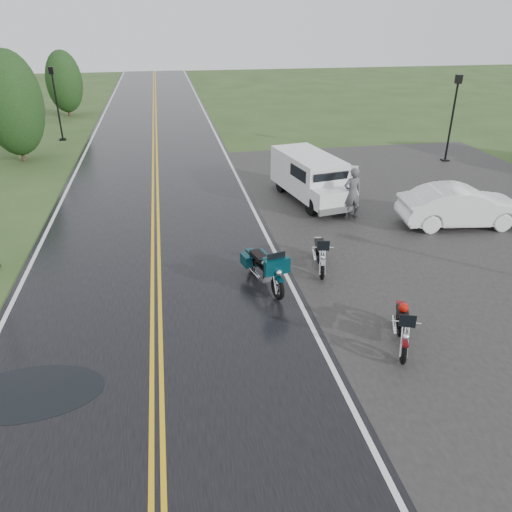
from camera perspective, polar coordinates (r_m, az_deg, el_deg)
The scene contains 13 objects.
ground at distance 12.36m, azimuth -11.31°, elevation -9.26°, with size 120.00×120.00×0.00m, color #2D471E.
road at distance 21.33m, azimuth -11.43°, elevation 6.39°, with size 8.00×100.00×0.04m, color black.
parking_pad at distance 19.68m, azimuth 22.51°, elevation 3.13°, with size 14.00×24.00×0.03m, color black.
motorcycle_red at distance 11.49m, azimuth 16.64°, elevation -9.48°, with size 0.71×1.96×1.16m, color #5E0A10, non-canonical shape.
motorcycle_teal at distance 13.27m, azimuth 2.51°, elevation -2.64°, with size 0.82×2.27×1.34m, color #042E35, non-canonical shape.
motorcycle_silver at distance 14.41m, azimuth 7.62°, elevation -0.80°, with size 0.72×1.97×1.16m, color #A1A3A9, non-canonical shape.
van_white at distance 19.03m, azimuth 6.48°, elevation 7.28°, with size 1.80×4.81×1.89m, color white, non-canonical shape.
person_at_van at distance 19.00m, azimuth 10.92°, elevation 6.99°, with size 0.70×0.46×1.93m, color #4C4C51.
sedan_white at distance 19.50m, azimuth 22.42°, elevation 5.20°, with size 1.54×4.41×1.45m, color white.
lamp_post_far_left at distance 32.91m, azimuth -21.80°, elevation 15.82°, with size 0.36×0.36×4.25m, color black, non-canonical shape.
lamp_post_far_right at distance 27.89m, azimuth 21.48°, elevation 14.36°, with size 0.37×0.37×4.34m, color black, non-canonical shape.
tree_left_mid at distance 28.79m, azimuth -25.88°, elevation 14.29°, with size 3.01×3.01×4.70m, color #1E3D19, non-canonical shape.
tree_left_far at distance 40.87m, azimuth -20.97°, elevation 17.45°, with size 2.57×2.57×3.96m, color #1E3D19, non-canonical shape.
Camera 1 is at (0.57, -10.12, 7.07)m, focal length 35.00 mm.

